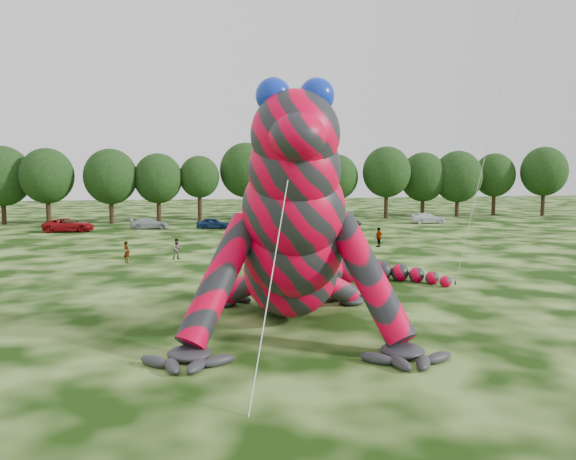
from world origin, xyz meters
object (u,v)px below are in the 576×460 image
at_px(tree_11, 292,183).
at_px(tree_12, 337,187).
at_px(spectator_1, 177,249).
at_px(tree_8, 158,188).
at_px(spectator_5, 297,264).
at_px(car_4, 213,223).
at_px(car_5, 305,221).
at_px(spectator_0, 127,252).
at_px(tree_7, 111,186).
at_px(inflatable_gecko, 289,206).
at_px(car_7, 428,218).
at_px(tree_9, 200,189).
at_px(tree_15, 458,184).
at_px(tree_13, 386,183).
at_px(tree_16, 494,184).
at_px(tree_5, 2,185).
at_px(tree_10, 246,182).
at_px(car_2, 69,225).
at_px(car_6, 343,222).
at_px(tree_6, 47,187).
at_px(tree_14, 423,185).
at_px(car_3, 150,223).
at_px(spectator_3, 379,237).
at_px(tree_17, 544,181).

distance_m(tree_11, tree_12, 6.27).
bearing_deg(spectator_1, tree_8, 81.46).
bearing_deg(spectator_5, car_4, -91.67).
height_order(car_5, spectator_0, spectator_0).
bearing_deg(spectator_5, tree_7, -76.70).
height_order(inflatable_gecko, car_7, inflatable_gecko).
bearing_deg(inflatable_gecko, tree_9, 101.21).
height_order(tree_15, spectator_0, tree_15).
bearing_deg(tree_8, car_7, -13.95).
height_order(car_4, spectator_0, spectator_0).
bearing_deg(tree_13, spectator_5, -118.62).
xyz_separation_m(tree_11, car_4, (-11.81, -10.68, -4.39)).
height_order(tree_8, tree_16, tree_16).
relative_size(tree_5, tree_9, 1.13).
height_order(inflatable_gecko, tree_13, tree_13).
bearing_deg(car_5, spectator_5, 164.63).
xyz_separation_m(tree_10, car_2, (-21.14, -11.09, -4.50)).
height_order(tree_7, car_6, tree_7).
xyz_separation_m(tree_6, tree_7, (7.48, 0.12, -0.01)).
distance_m(tree_14, car_2, 48.68).
bearing_deg(tree_6, spectator_0, -70.56).
bearing_deg(tree_14, tree_13, -165.85).
relative_size(tree_9, tree_11, 0.86).
distance_m(tree_14, spectator_1, 49.34).
height_order(tree_14, car_3, tree_14).
xyz_separation_m(tree_16, car_7, (-16.10, -10.72, -4.02)).
xyz_separation_m(tree_5, spectator_3, (38.00, -29.87, -4.03)).
bearing_deg(inflatable_gecko, car_4, 100.25).
relative_size(tree_14, spectator_1, 6.02).
bearing_deg(tree_11, tree_14, 1.54).
height_order(inflatable_gecko, tree_5, inflatable_gecko).
bearing_deg(car_5, tree_7, 67.97).
relative_size(tree_6, tree_9, 1.09).
bearing_deg(tree_14, inflatable_gecko, -121.39).
bearing_deg(car_5, tree_8, 61.17).
distance_m(car_3, car_5, 18.23).
height_order(tree_11, tree_17, tree_17).
bearing_deg(car_7, car_4, 96.90).
xyz_separation_m(tree_6, spectator_5, (22.09, -40.97, -3.84)).
height_order(tree_17, spectator_5, tree_17).
bearing_deg(spectator_3, spectator_1, -24.79).
height_order(tree_5, tree_11, tree_11).
relative_size(tree_15, car_6, 2.13).
relative_size(tree_11, tree_15, 1.05).
height_order(tree_13, spectator_5, tree_13).
xyz_separation_m(tree_12, spectator_3, (-5.14, -29.17, -3.62)).
relative_size(tree_6, spectator_0, 5.99).
relative_size(car_2, car_3, 1.24).
bearing_deg(tree_13, car_5, -146.46).
relative_size(tree_5, tree_7, 1.03).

